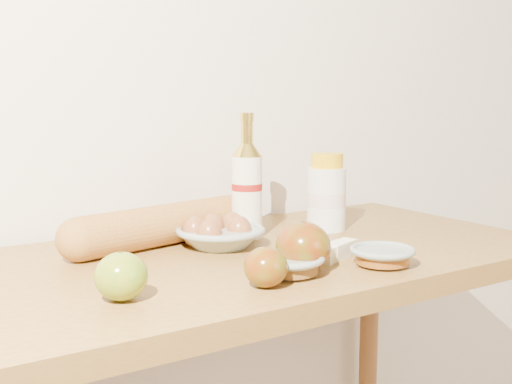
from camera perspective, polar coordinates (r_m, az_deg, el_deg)
back_wall at (r=1.48m, az=-7.74°, el=12.57°), size 3.50×0.02×2.60m
table at (r=1.25m, az=-0.75°, el=-10.89°), size 1.20×0.60×0.90m
bourbon_bottle at (r=1.33m, az=-0.81°, el=0.40°), size 0.08×0.08×0.26m
cream_bottle at (r=1.42m, az=6.28°, el=-0.22°), size 0.10×0.10×0.17m
egg_bowl at (r=1.26m, az=-3.25°, el=-3.77°), size 0.18×0.18×0.06m
baguette at (r=1.30m, az=-7.63°, el=-2.82°), size 0.49×0.18×0.08m
apple_yellowgreen at (r=0.95m, az=-11.89°, el=-7.35°), size 0.09×0.09×0.07m
apple_redgreen_front at (r=1.00m, az=0.87°, el=-6.69°), size 0.08×0.08×0.06m
apple_redgreen_right at (r=1.09m, az=4.15°, el=-4.80°), size 0.12×0.12×0.08m
sugar_bowl at (r=1.07m, az=2.93°, el=-6.47°), size 0.15×0.15×0.03m
syrup_bowl at (r=1.14m, az=11.16°, el=-5.60°), size 0.14×0.14×0.03m
butter_stick at (r=1.18m, az=7.23°, el=-5.21°), size 0.11×0.06×0.03m
apple_extra at (r=1.09m, az=4.27°, el=-4.88°), size 0.12×0.12×0.08m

